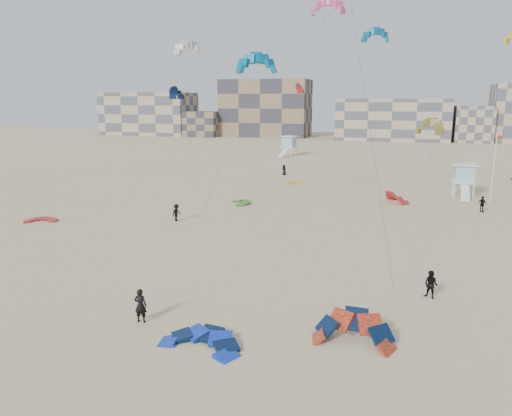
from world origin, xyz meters
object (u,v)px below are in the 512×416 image
(kite_ground_blue, at_px, (201,346))
(lifeguard_tower_near, at_px, (464,180))
(kite_ground_orange, at_px, (353,343))
(kitesurfer_main, at_px, (141,306))

(kite_ground_blue, bearing_deg, lifeguard_tower_near, 79.73)
(kite_ground_blue, height_order, kite_ground_orange, kite_ground_orange)
(kite_ground_orange, bearing_deg, lifeguard_tower_near, 81.59)
(kitesurfer_main, bearing_deg, lifeguard_tower_near, -121.98)
(kitesurfer_main, height_order, lifeguard_tower_near, lifeguard_tower_near)
(kite_ground_orange, bearing_deg, kite_ground_blue, -157.46)
(kite_ground_orange, distance_m, kitesurfer_main, 11.33)
(lifeguard_tower_near, bearing_deg, kite_ground_orange, -102.01)
(kite_ground_orange, height_order, kitesurfer_main, kite_ground_orange)
(kite_ground_orange, relative_size, kitesurfer_main, 2.10)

